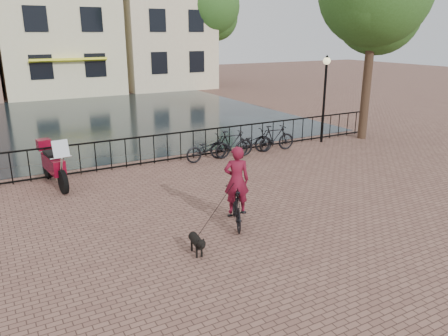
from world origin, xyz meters
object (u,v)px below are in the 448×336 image
dog (197,243)px  motorcycle (53,159)px  lamp_post (325,84)px  cyclist (236,191)px

dog → motorcycle: (-1.86, 5.87, 0.57)m
lamp_post → cyclist: bearing=-143.7°
lamp_post → cyclist: (-7.28, -5.34, -1.53)m
lamp_post → dog: lamp_post is taller
dog → motorcycle: size_ratio=0.32×
lamp_post → dog: 10.90m
lamp_post → cyclist: 9.15m
lamp_post → motorcycle: bearing=-178.3°
cyclist → motorcycle: bearing=-32.7°
cyclist → dog: cyclist is taller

